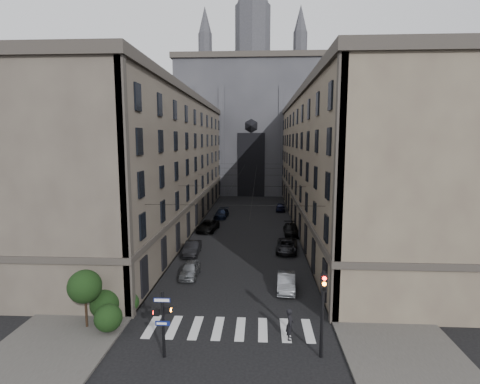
% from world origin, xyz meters
% --- Properties ---
extents(ground, '(260.00, 260.00, 0.00)m').
position_xyz_m(ground, '(0.00, 0.00, 0.00)').
color(ground, black).
rests_on(ground, ground).
extents(sidewalk_left, '(7.00, 80.00, 0.15)m').
position_xyz_m(sidewalk_left, '(-10.50, 36.00, 0.07)').
color(sidewalk_left, '#383533').
rests_on(sidewalk_left, ground).
extents(sidewalk_right, '(7.00, 80.00, 0.15)m').
position_xyz_m(sidewalk_right, '(10.50, 36.00, 0.07)').
color(sidewalk_right, '#383533').
rests_on(sidewalk_right, ground).
extents(zebra_crossing, '(11.00, 3.20, 0.01)m').
position_xyz_m(zebra_crossing, '(0.00, 5.00, 0.01)').
color(zebra_crossing, beige).
rests_on(zebra_crossing, ground).
extents(building_left, '(13.60, 60.60, 18.85)m').
position_xyz_m(building_left, '(-13.44, 36.00, 9.34)').
color(building_left, '#453C35').
rests_on(building_left, ground).
extents(building_right, '(13.60, 60.60, 18.85)m').
position_xyz_m(building_right, '(13.44, 36.00, 9.34)').
color(building_right, brown).
rests_on(building_right, ground).
extents(gothic_tower, '(35.00, 23.00, 58.00)m').
position_xyz_m(gothic_tower, '(0.00, 74.96, 17.80)').
color(gothic_tower, '#2D2D33').
rests_on(gothic_tower, ground).
extents(pedestrian_signal_left, '(1.02, 0.38, 4.00)m').
position_xyz_m(pedestrian_signal_left, '(-3.51, 1.50, 2.32)').
color(pedestrian_signal_left, black).
rests_on(pedestrian_signal_left, ground).
extents(traffic_light_right, '(0.34, 0.50, 5.20)m').
position_xyz_m(traffic_light_right, '(5.60, 1.92, 3.29)').
color(traffic_light_right, black).
rests_on(traffic_light_right, ground).
extents(shrub_cluster, '(3.90, 4.40, 3.90)m').
position_xyz_m(shrub_cluster, '(-8.72, 5.01, 1.80)').
color(shrub_cluster, black).
rests_on(shrub_cluster, sidewalk_left).
extents(tram_wires, '(14.00, 60.00, 0.43)m').
position_xyz_m(tram_wires, '(0.00, 35.63, 7.25)').
color(tram_wires, black).
rests_on(tram_wires, ground).
extents(car_left_near, '(1.62, 3.95, 1.34)m').
position_xyz_m(car_left_near, '(-4.39, 14.41, 0.67)').
color(car_left_near, slate).
rests_on(car_left_near, ground).
extents(car_left_midnear, '(1.67, 4.48, 1.46)m').
position_xyz_m(car_left_midnear, '(-5.37, 20.90, 0.73)').
color(car_left_midnear, black).
rests_on(car_left_midnear, ground).
extents(car_left_midfar, '(2.99, 5.42, 1.44)m').
position_xyz_m(car_left_midfar, '(-5.17, 31.71, 0.72)').
color(car_left_midfar, black).
rests_on(car_left_midfar, ground).
extents(car_left_far, '(2.31, 4.91, 1.38)m').
position_xyz_m(car_left_far, '(-4.20, 40.71, 0.69)').
color(car_left_far, black).
rests_on(car_left_far, ground).
extents(car_right_near, '(1.74, 4.26, 1.37)m').
position_xyz_m(car_right_near, '(4.26, 11.68, 0.69)').
color(car_right_near, gray).
rests_on(car_right_near, ground).
extents(car_right_midnear, '(2.81, 5.15, 1.37)m').
position_xyz_m(car_right_midnear, '(5.06, 22.65, 0.69)').
color(car_right_midnear, black).
rests_on(car_right_midnear, ground).
extents(car_right_midfar, '(2.02, 4.86, 1.40)m').
position_xyz_m(car_right_midfar, '(6.20, 30.43, 0.70)').
color(car_right_midfar, black).
rests_on(car_right_midfar, ground).
extents(car_right_far, '(1.90, 4.09, 1.36)m').
position_xyz_m(car_right_far, '(5.68, 46.97, 0.68)').
color(car_right_far, black).
rests_on(car_right_far, ground).
extents(pedestrian, '(0.56, 0.79, 2.02)m').
position_xyz_m(pedestrian, '(3.94, 3.87, 1.01)').
color(pedestrian, black).
rests_on(pedestrian, ground).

